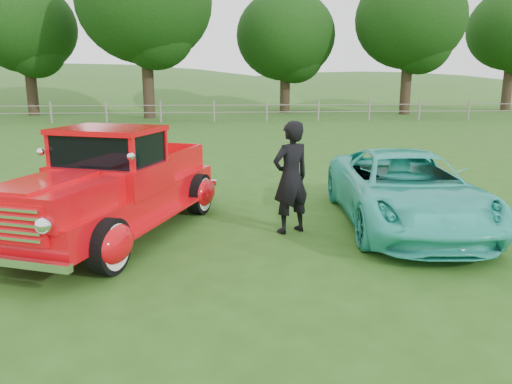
{
  "coord_description": "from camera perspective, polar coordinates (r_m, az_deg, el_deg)",
  "views": [
    {
      "loc": [
        0.11,
        -6.66,
        2.57
      ],
      "look_at": [
        0.74,
        1.2,
        0.72
      ],
      "focal_mm": 35.0,
      "sensor_mm": 36.0,
      "label": 1
    }
  ],
  "objects": [
    {
      "name": "ground",
      "position": [
        7.14,
        -5.17,
        -7.97
      ],
      "size": [
        140.0,
        140.0,
        0.0
      ],
      "primitive_type": "plane",
      "color": "#254C14",
      "rests_on": "ground"
    },
    {
      "name": "distant_hills",
      "position": [
        66.64,
        -8.19,
        6.88
      ],
      "size": [
        116.0,
        60.0,
        18.0
      ],
      "color": "#285820",
      "rests_on": "ground"
    },
    {
      "name": "fence_line",
      "position": [
        28.73,
        -4.82,
        9.18
      ],
      "size": [
        48.0,
        0.12,
        1.2
      ],
      "color": "slate",
      "rests_on": "ground"
    },
    {
      "name": "tree_mid_west",
      "position": [
        36.84,
        -24.83,
        16.63
      ],
      "size": [
        6.4,
        6.4,
        8.46
      ],
      "color": "#2F2017",
      "rests_on": "ground"
    },
    {
      "name": "tree_near_west",
      "position": [
        32.21,
        -12.64,
        20.39
      ],
      "size": [
        8.0,
        8.0,
        10.42
      ],
      "color": "#2F2017",
      "rests_on": "ground"
    },
    {
      "name": "tree_near_east",
      "position": [
        36.1,
        3.41,
        17.38
      ],
      "size": [
        6.8,
        6.8,
        8.33
      ],
      "color": "#2F2017",
      "rests_on": "ground"
    },
    {
      "name": "tree_mid_east",
      "position": [
        36.23,
        17.22,
        18.3
      ],
      "size": [
        7.2,
        7.2,
        9.44
      ],
      "color": "#2F2017",
      "rests_on": "ground"
    },
    {
      "name": "red_pickup",
      "position": [
        8.42,
        -15.94,
        0.5
      ],
      "size": [
        3.44,
        5.28,
        1.78
      ],
      "rotation": [
        0.0,
        0.0,
        -0.36
      ],
      "color": "black",
      "rests_on": "ground"
    },
    {
      "name": "teal_sedan",
      "position": [
        9.03,
        16.7,
        0.28
      ],
      "size": [
        2.48,
        4.77,
        1.28
      ],
      "primitive_type": "imported",
      "rotation": [
        0.0,
        0.0,
        -0.08
      ],
      "color": "#2FBEA9",
      "rests_on": "ground"
    },
    {
      "name": "man",
      "position": [
        8.22,
        4.0,
        1.65
      ],
      "size": [
        0.81,
        0.71,
        1.87
      ],
      "primitive_type": "imported",
      "rotation": [
        0.0,
        0.0,
        3.61
      ],
      "color": "black",
      "rests_on": "ground"
    }
  ]
}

